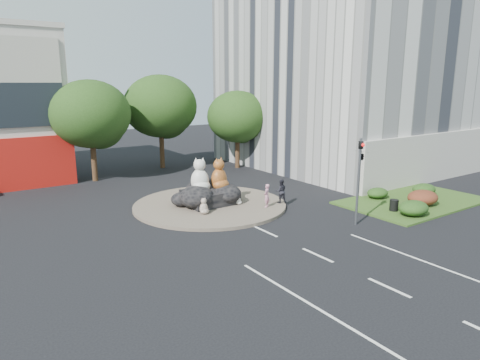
% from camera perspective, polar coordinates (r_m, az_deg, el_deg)
% --- Properties ---
extents(ground, '(120.00, 120.00, 0.00)m').
position_cam_1_polar(ground, '(20.88, 10.30, -9.85)').
color(ground, black).
rests_on(ground, ground).
extents(roundabout_island, '(10.00, 10.00, 0.20)m').
position_cam_1_polar(roundabout_island, '(28.36, -4.03, -3.33)').
color(roundabout_island, brown).
rests_on(roundabout_island, ground).
extents(rock_plinth, '(3.20, 2.60, 0.90)m').
position_cam_1_polar(rock_plinth, '(28.22, -4.05, -2.25)').
color(rock_plinth, black).
rests_on(rock_plinth, roundabout_island).
extents(grass_verge, '(10.00, 6.00, 0.12)m').
position_cam_1_polar(grass_verge, '(31.61, 22.06, -2.64)').
color(grass_verge, '#2F501A').
rests_on(grass_verge, ground).
extents(tree_left, '(6.46, 6.46, 8.27)m').
position_cam_1_polar(tree_left, '(37.02, -19.22, 7.89)').
color(tree_left, '#382314').
rests_on(tree_left, ground).
extents(tree_mid, '(6.84, 6.84, 8.76)m').
position_cam_1_polar(tree_mid, '(41.25, -10.53, 9.25)').
color(tree_mid, '#382314').
rests_on(tree_mid, ground).
extents(tree_right, '(5.70, 5.70, 7.30)m').
position_cam_1_polar(tree_right, '(40.75, -0.32, 8.11)').
color(tree_right, '#382314').
rests_on(tree_right, ground).
extents(hedge_near_green, '(2.00, 1.60, 0.90)m').
position_cam_1_polar(hedge_near_green, '(28.00, 22.12, -3.48)').
color(hedge_near_green, '#193611').
rests_on(hedge_near_green, grass_verge).
extents(hedge_red, '(2.20, 1.76, 0.99)m').
position_cam_1_polar(hedge_red, '(30.55, 23.18, -2.18)').
color(hedge_red, '#4B1C14').
rests_on(hedge_red, grass_verge).
extents(hedge_mid_green, '(1.80, 1.44, 0.81)m').
position_cam_1_polar(hedge_mid_green, '(33.41, 23.33, -1.13)').
color(hedge_mid_green, '#193611').
rests_on(hedge_mid_green, grass_verge).
extents(hedge_back_green, '(1.60, 1.28, 0.72)m').
position_cam_1_polar(hedge_back_green, '(31.31, 17.87, -1.66)').
color(hedge_back_green, '#193611').
rests_on(hedge_back_green, grass_verge).
extents(traffic_light, '(0.44, 1.24, 5.00)m').
position_cam_1_polar(traffic_light, '(24.81, 15.79, 2.23)').
color(traffic_light, '#595B60').
rests_on(traffic_light, ground).
extents(street_lamp, '(2.34, 0.22, 8.06)m').
position_cam_1_polar(street_lamp, '(34.37, 16.50, 6.59)').
color(street_lamp, '#595B60').
rests_on(street_lamp, ground).
extents(cat_white, '(1.73, 1.66, 2.24)m').
position_cam_1_polar(cat_white, '(27.57, -5.39, 0.72)').
color(cat_white, beige).
rests_on(cat_white, rock_plinth).
extents(cat_tabby, '(1.52, 1.39, 2.14)m').
position_cam_1_polar(cat_tabby, '(28.03, -2.82, 0.86)').
color(cat_tabby, '#B75226').
rests_on(cat_tabby, rock_plinth).
extents(kitten_calico, '(0.65, 0.57, 1.02)m').
position_cam_1_polar(kitten_calico, '(26.04, -4.86, -3.42)').
color(kitten_calico, beige).
rests_on(kitten_calico, roundabout_island).
extents(kitten_white, '(0.58, 0.56, 0.75)m').
position_cam_1_polar(kitten_white, '(27.97, -0.23, -2.52)').
color(kitten_white, beige).
rests_on(kitten_white, roundabout_island).
extents(pedestrian_pink, '(0.65, 0.62, 1.50)m').
position_cam_1_polar(pedestrian_pink, '(27.35, 3.57, -2.09)').
color(pedestrian_pink, '#C9829A').
rests_on(pedestrian_pink, roundabout_island).
extents(pedestrian_dark, '(0.96, 0.88, 1.60)m').
position_cam_1_polar(pedestrian_dark, '(28.35, 5.46, -1.48)').
color(pedestrian_dark, black).
rests_on(pedestrian_dark, roundabout_island).
extents(litter_bin, '(0.63, 0.63, 0.71)m').
position_cam_1_polar(litter_bin, '(28.57, 19.83, -3.18)').
color(litter_bin, black).
rests_on(litter_bin, grass_verge).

